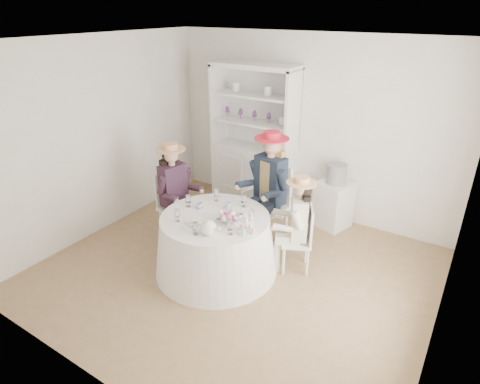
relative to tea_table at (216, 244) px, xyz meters
The scene contains 23 objects.
ground 0.45m from the tea_table, 23.74° to the left, with size 4.50×4.50×0.00m, color olive.
ceiling 2.34m from the tea_table, 23.74° to the left, with size 4.50×4.50×0.00m, color white.
wall_back 2.33m from the tea_table, 83.91° to the left, with size 4.50×4.50×0.00m, color silver.
wall_front 2.15m from the tea_table, 83.28° to the right, with size 4.50×4.50×0.00m, color silver.
wall_left 2.25m from the tea_table, behind, with size 4.50×4.50×0.00m, color silver.
wall_right 2.66m from the tea_table, ahead, with size 4.50×4.50×0.00m, color silver.
tea_table is the anchor object (origin of this frame).
hutch 2.00m from the tea_table, 106.80° to the left, with size 1.34×0.53×2.25m.
side_table 2.02m from the tea_table, 66.48° to the left, with size 0.44×0.44×0.69m, color silver.
hatbox 2.07m from the tea_table, 66.48° to the left, with size 0.29×0.29×0.29m, color black.
guest_left 1.06m from the tea_table, 159.75° to the left, with size 0.55×0.52×1.39m.
guest_mid 1.11m from the tea_table, 78.43° to the left, with size 0.59×0.63×1.58m.
guest_right 1.03m from the tea_table, 33.74° to the left, with size 0.53×0.48×1.25m.
spare_chair 1.59m from the tea_table, 112.84° to the left, with size 0.48×0.48×0.97m.
teacup_a 0.51m from the tea_table, 165.37° to the left, with size 0.08×0.08×0.06m, color white.
teacup_b 0.49m from the tea_table, 88.44° to the left, with size 0.08×0.08×0.07m, color white.
teacup_c 0.51m from the tea_table, 20.69° to the left, with size 0.08×0.08×0.06m, color white.
flower_bowl 0.46m from the tea_table, ahead, with size 0.19×0.19×0.05m, color white.
flower_arrangement 0.51m from the tea_table, ahead, with size 0.18×0.18×0.07m.
table_teapot 0.60m from the tea_table, 64.01° to the right, with size 0.24×0.17×0.18m.
sandwich_plate 0.50m from the tea_table, 105.76° to the right, with size 0.26×0.26×0.06m.
cupcake_stand 0.69m from the tea_table, 10.82° to the right, with size 0.22×0.22×0.21m.
stemware_set 0.45m from the tea_table, 51.34° to the right, with size 0.92×0.93×0.15m.
Camera 1 is at (2.26, -3.45, 3.01)m, focal length 30.00 mm.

